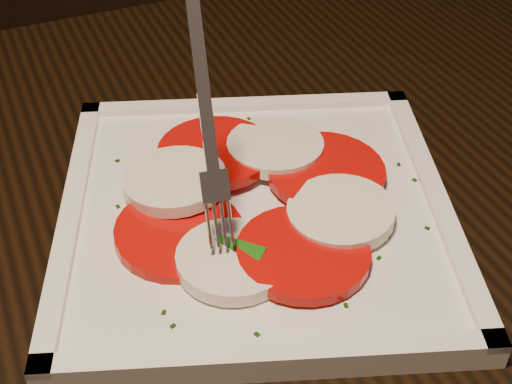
{
  "coord_description": "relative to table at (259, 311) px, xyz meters",
  "views": [
    {
      "loc": [
        -0.25,
        -0.36,
        1.11
      ],
      "look_at": [
        -0.12,
        0.02,
        0.78
      ],
      "focal_mm": 50.0,
      "sensor_mm": 36.0,
      "label": 1
    }
  ],
  "objects": [
    {
      "name": "table",
      "position": [
        0.0,
        0.0,
        0.0
      ],
      "size": [
        1.24,
        0.86,
        0.75
      ],
      "rotation": [
        0.0,
        0.0,
        0.05
      ],
      "color": "black",
      "rests_on": "ground"
    },
    {
      "name": "chair",
      "position": [
        -0.05,
        0.83,
        -0.12
      ],
      "size": [
        0.52,
        0.52,
        0.93
      ],
      "rotation": [
        0.0,
        0.0,
        -0.3
      ],
      "color": "black",
      "rests_on": "ground"
    },
    {
      "name": "plate",
      "position": [
        -0.0,
        0.0,
        0.11
      ],
      "size": [
        0.36,
        0.36,
        0.01
      ],
      "primitive_type": "cube",
      "rotation": [
        0.0,
        0.0,
        -0.29
      ],
      "color": "white",
      "rests_on": "table"
    },
    {
      "name": "caprese_salad",
      "position": [
        -0.0,
        0.0,
        0.12
      ],
      "size": [
        0.24,
        0.23,
        0.02
      ],
      "color": "#C80405",
      "rests_on": "plate"
    },
    {
      "name": "fork",
      "position": [
        -0.04,
        0.0,
        0.21
      ],
      "size": [
        0.04,
        0.08,
        0.15
      ],
      "primitive_type": null,
      "rotation": [
        0.0,
        0.0,
        -0.11
      ],
      "color": "white",
      "rests_on": "caprese_salad"
    }
  ]
}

